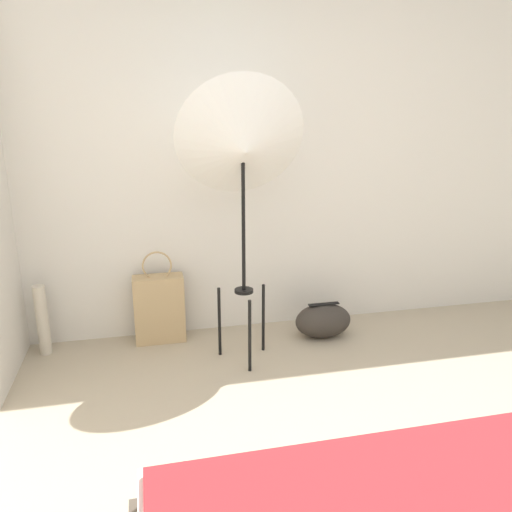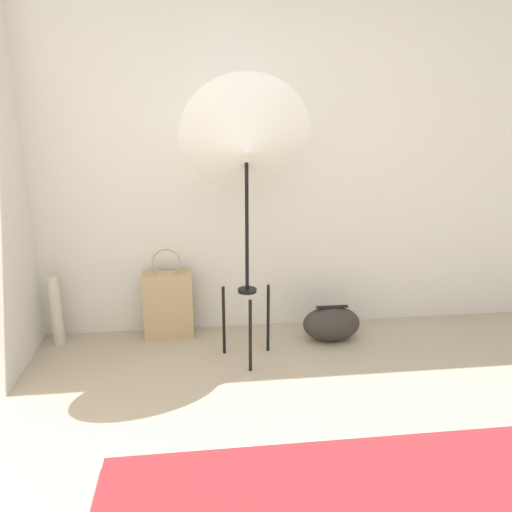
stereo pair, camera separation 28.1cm
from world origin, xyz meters
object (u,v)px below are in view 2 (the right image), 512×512
Objects in this scene: duffel_bag at (331,324)px; tote_bag at (168,304)px; paper_roll at (56,312)px; photo_umbrella at (246,146)px.

tote_bag is at bearing 169.97° from duffel_bag.
paper_roll is at bearing 174.94° from duffel_bag.
photo_umbrella is 2.71× the size of tote_bag.
photo_umbrella reaches higher than duffel_bag.
paper_roll is (-0.74, -0.03, -0.00)m from tote_bag.
photo_umbrella is at bearing -15.78° from paper_roll.
photo_umbrella is 4.37× the size of duffel_bag.
paper_roll is (-1.85, 0.16, 0.11)m from duffel_bag.
duffel_bag is (1.11, -0.20, -0.12)m from tote_bag.
tote_bag is 1.13m from duffel_bag.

